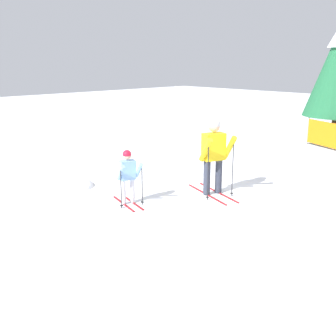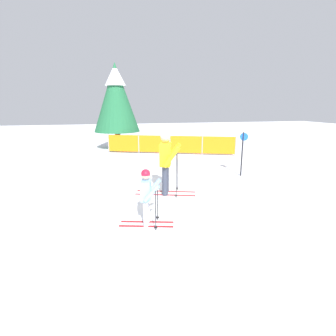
% 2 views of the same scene
% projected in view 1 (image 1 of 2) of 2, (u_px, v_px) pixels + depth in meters
% --- Properties ---
extents(ground_plane, '(60.00, 60.00, 0.00)m').
position_uv_depth(ground_plane, '(215.00, 193.00, 10.25)').
color(ground_plane, white).
extents(skier_adult, '(1.77, 0.95, 1.84)m').
position_uv_depth(skier_adult, '(214.00, 150.00, 9.88)').
color(skier_adult, maroon).
rests_on(skier_adult, ground_plane).
extents(skier_child, '(1.19, 0.62, 1.23)m').
position_uv_depth(skier_child, '(128.00, 173.00, 9.29)').
color(skier_child, maroon).
rests_on(skier_child, ground_plane).
extents(snow_mound, '(1.09, 0.92, 0.43)m').
position_uv_depth(snow_mound, '(74.00, 186.00, 10.80)').
color(snow_mound, white).
rests_on(snow_mound, ground_plane).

